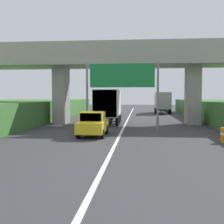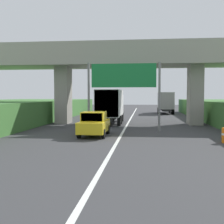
# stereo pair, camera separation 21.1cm
# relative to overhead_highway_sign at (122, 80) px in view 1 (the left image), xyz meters

# --- Properties ---
(lane_centre_stripe) EXTENTS (0.20, 92.18, 0.01)m
(lane_centre_stripe) POSITION_rel_overhead_highway_sign_xyz_m (0.00, -0.45, -4.09)
(lane_centre_stripe) COLOR white
(lane_centre_stripe) RESTS_ON ground
(overpass_bridge) EXTENTS (40.00, 4.80, 8.02)m
(overpass_bridge) POSITION_rel_overhead_highway_sign_xyz_m (0.00, 6.07, 1.99)
(overpass_bridge) COLOR #9E998E
(overpass_bridge) RESTS_ON ground
(overhead_highway_sign) EXTENTS (5.88, 0.18, 5.52)m
(overhead_highway_sign) POSITION_rel_overhead_highway_sign_xyz_m (0.00, 0.00, 0.00)
(overhead_highway_sign) COLOR slate
(overhead_highway_sign) RESTS_ON ground
(truck_blue) EXTENTS (2.44, 7.30, 3.44)m
(truck_blue) POSITION_rel_overhead_highway_sign_xyz_m (5.13, 24.43, -2.16)
(truck_blue) COLOR black
(truck_blue) RESTS_ON ground
(truck_white) EXTENTS (2.44, 7.30, 3.44)m
(truck_white) POSITION_rel_overhead_highway_sign_xyz_m (-1.76, 6.24, -2.16)
(truck_white) COLOR black
(truck_white) RESTS_ON ground
(car_black) EXTENTS (1.86, 4.10, 1.72)m
(car_black) POSITION_rel_overhead_highway_sign_xyz_m (-5.06, 25.24, -3.24)
(car_black) COLOR black
(car_black) RESTS_ON ground
(car_yellow) EXTENTS (1.86, 4.10, 1.72)m
(car_yellow) POSITION_rel_overhead_highway_sign_xyz_m (-1.86, -3.17, -3.24)
(car_yellow) COLOR gold
(car_yellow) RESTS_ON ground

